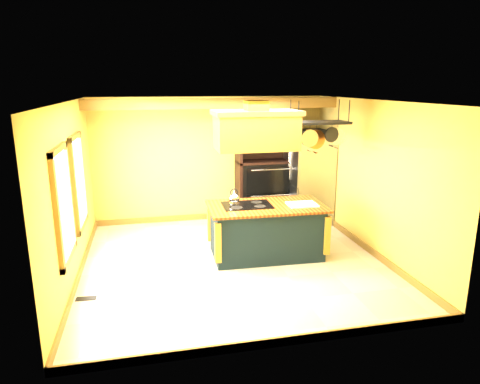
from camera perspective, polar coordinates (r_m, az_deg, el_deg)
name	(u,v)px	position (r m, az deg, el deg)	size (l,w,h in m)	color
floor	(233,262)	(7.41, -0.90, -9.32)	(5.00, 5.00, 0.00)	beige
ceiling	(233,101)	(6.80, -0.99, 12.02)	(5.00, 5.00, 0.00)	white
wall_back	(210,160)	(9.40, -3.99, 4.33)	(5.00, 0.02, 2.70)	gold
wall_front	(279,238)	(4.66, 5.22, -6.08)	(5.00, 0.02, 2.70)	gold
wall_left	(71,194)	(6.95, -21.59, -0.20)	(0.02, 5.00, 2.70)	gold
wall_right	(372,178)	(7.86, 17.23, 1.75)	(0.02, 5.00, 2.70)	gold
ceiling_beam	(215,103)	(8.48, -3.32, 11.70)	(5.00, 0.15, 0.20)	brown
window_near	(64,204)	(6.17, -22.42, -1.55)	(0.06, 1.06, 1.56)	brown
window_far	(79,182)	(7.51, -20.68, 1.30)	(0.06, 1.06, 1.56)	brown
kitchen_island	(266,230)	(7.55, 3.49, -5.07)	(2.04, 1.17, 1.11)	black
range_hood	(256,129)	(7.11, 2.16, 8.43)	(1.41, 0.80, 0.80)	#B2702C
pot_rack	(319,129)	(7.47, 10.44, 8.31)	(1.07, 0.49, 0.84)	black
refrigerator	(308,179)	(9.43, 9.08, 1.76)	(0.85, 1.00, 1.96)	#9A9DA2
hutch	(266,180)	(9.49, 3.47, 1.66)	(1.32, 0.60, 2.33)	black
floor_register	(86,298)	(6.62, -19.83, -13.21)	(0.28, 0.12, 0.01)	black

